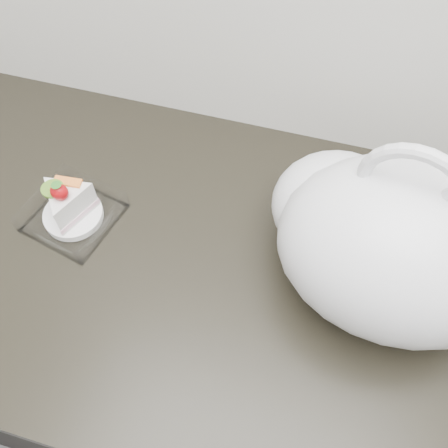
# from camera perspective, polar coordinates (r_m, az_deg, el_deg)

# --- Properties ---
(counter) EXTENTS (2.04, 0.64, 0.90)m
(counter) POSITION_cam_1_polar(r_m,az_deg,el_deg) (1.21, 5.03, -16.04)
(counter) COLOR black
(counter) RESTS_ON ground
(cake_tray) EXTENTS (0.16, 0.16, 0.11)m
(cake_tray) POSITION_cam_1_polar(r_m,az_deg,el_deg) (0.86, -17.12, 1.67)
(cake_tray) COLOR white
(cake_tray) RESTS_ON counter
(mooncake_wrap) EXTENTS (0.18, 0.18, 0.03)m
(mooncake_wrap) POSITION_cam_1_polar(r_m,az_deg,el_deg) (0.81, 16.61, -5.19)
(mooncake_wrap) COLOR white
(mooncake_wrap) RESTS_ON counter
(plastic_bag) EXTENTS (0.42, 0.37, 0.31)m
(plastic_bag) POSITION_cam_1_polar(r_m,az_deg,el_deg) (0.71, 18.17, -1.74)
(plastic_bag) COLOR white
(plastic_bag) RESTS_ON counter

